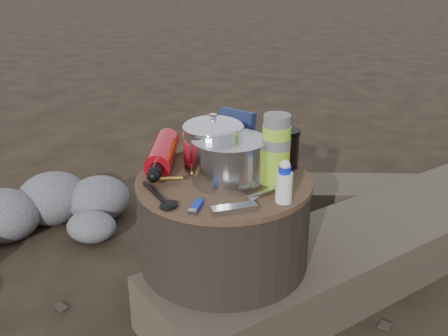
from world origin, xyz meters
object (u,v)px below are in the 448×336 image
at_px(log_main, 416,226).
at_px(camping_pot, 213,146).
at_px(stump, 224,248).
at_px(travel_mug, 286,149).
at_px(thermos, 276,150).
at_px(fuel_bottle, 163,153).

xyz_separation_m(log_main, camping_pot, (-0.54, -0.61, 0.44)).
bearing_deg(stump, travel_mug, 49.86).
height_order(stump, thermos, thermos).
xyz_separation_m(fuel_bottle, travel_mug, (0.33, 0.13, 0.02)).
xyz_separation_m(camping_pot, travel_mug, (0.17, 0.14, -0.03)).
distance_m(log_main, camping_pot, 0.93).
bearing_deg(fuel_bottle, stump, -27.39).
relative_size(stump, travel_mug, 4.37).
distance_m(camping_pot, fuel_bottle, 0.17).
distance_m(log_main, travel_mug, 0.73).
bearing_deg(travel_mug, camping_pot, -140.94).
distance_m(log_main, fuel_bottle, 1.01).
bearing_deg(log_main, fuel_bottle, -107.57).
bearing_deg(stump, log_main, 51.01).
bearing_deg(thermos, stump, -165.17).
xyz_separation_m(thermos, travel_mug, (-0.01, 0.12, -0.04)).
relative_size(camping_pot, thermos, 0.88).
height_order(stump, travel_mug, travel_mug).
relative_size(log_main, fuel_bottle, 7.00).
distance_m(stump, camping_pot, 0.31).
height_order(stump, fuel_bottle, fuel_bottle).
bearing_deg(camping_pot, travel_mug, 39.06).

